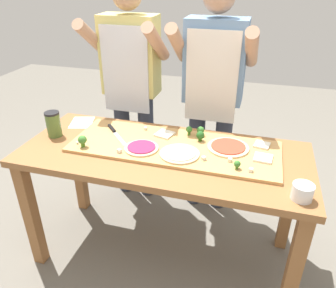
# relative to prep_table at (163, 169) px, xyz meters

# --- Properties ---
(ground_plane) EXTENTS (8.00, 8.00, 0.00)m
(ground_plane) POSITION_rel_prep_table_xyz_m (0.00, 0.00, -0.68)
(ground_plane) COLOR #6B665B
(prep_table) EXTENTS (1.66, 0.70, 0.80)m
(prep_table) POSITION_rel_prep_table_xyz_m (0.00, 0.00, 0.00)
(prep_table) COLOR brown
(prep_table) RESTS_ON ground
(cutting_board) EXTENTS (1.21, 0.44, 0.02)m
(cutting_board) POSITION_rel_prep_table_xyz_m (0.05, 0.06, 0.13)
(cutting_board) COLOR tan
(cutting_board) RESTS_ON prep_table
(chefs_knife) EXTENTS (0.22, 0.23, 0.02)m
(chefs_knife) POSITION_rel_prep_table_xyz_m (-0.35, 0.11, 0.14)
(chefs_knife) COLOR #B7BABF
(chefs_knife) RESTS_ON cutting_board
(pizza_whole_tomato_red) EXTENTS (0.24, 0.24, 0.02)m
(pizza_whole_tomato_red) POSITION_rel_prep_table_xyz_m (0.36, 0.11, 0.14)
(pizza_whole_tomato_red) COLOR beige
(pizza_whole_tomato_red) RESTS_ON cutting_board
(pizza_whole_beet_magenta) EXTENTS (0.20, 0.20, 0.02)m
(pizza_whole_beet_magenta) POSITION_rel_prep_table_xyz_m (-0.12, -0.04, 0.14)
(pizza_whole_beet_magenta) COLOR beige
(pizza_whole_beet_magenta) RESTS_ON cutting_board
(pizza_whole_white_garlic) EXTENTS (0.22, 0.22, 0.02)m
(pizza_whole_white_garlic) POSITION_rel_prep_table_xyz_m (0.11, -0.04, 0.14)
(pizza_whole_white_garlic) COLOR beige
(pizza_whole_white_garlic) RESTS_ON cutting_board
(pizza_slice_far_left) EXTENTS (0.12, 0.12, 0.01)m
(pizza_slice_far_left) POSITION_rel_prep_table_xyz_m (-0.04, 0.17, 0.14)
(pizza_slice_far_left) COLOR silver
(pizza_slice_far_left) RESTS_ON cutting_board
(pizza_slice_far_right) EXTENTS (0.10, 0.10, 0.01)m
(pizza_slice_far_right) POSITION_rel_prep_table_xyz_m (0.54, 0.19, 0.14)
(pizza_slice_far_right) COLOR silver
(pizza_slice_far_right) RESTS_ON cutting_board
(pizza_slice_near_left) EXTENTS (0.10, 0.10, 0.01)m
(pizza_slice_near_left) POSITION_rel_prep_table_xyz_m (0.55, 0.04, 0.14)
(pizza_slice_near_left) COLOR silver
(pizza_slice_near_left) RESTS_ON cutting_board
(broccoli_floret_front_mid) EXTENTS (0.04, 0.04, 0.06)m
(broccoli_floret_front_mid) POSITION_rel_prep_table_xyz_m (0.10, 0.21, 0.17)
(broccoli_floret_front_mid) COLOR #3F7220
(broccoli_floret_front_mid) RESTS_ON cutting_board
(broccoli_floret_back_mid) EXTENTS (0.05, 0.05, 0.07)m
(broccoli_floret_back_mid) POSITION_rel_prep_table_xyz_m (-0.45, -0.11, 0.18)
(broccoli_floret_back_mid) COLOR #487A23
(broccoli_floret_back_mid) RESTS_ON cutting_board
(broccoli_floret_center_right) EXTENTS (0.05, 0.05, 0.06)m
(broccoli_floret_center_right) POSITION_rel_prep_table_xyz_m (0.18, 0.15, 0.17)
(broccoli_floret_center_right) COLOR #2C5915
(broccoli_floret_center_right) RESTS_ON cutting_board
(broccoli_floret_front_right) EXTENTS (0.04, 0.04, 0.05)m
(broccoli_floret_front_right) POSITION_rel_prep_table_xyz_m (0.42, -0.10, 0.16)
(broccoli_floret_front_right) COLOR #3F7220
(broccoli_floret_front_right) RESTS_ON cutting_board
(broccoli_floret_back_left) EXTENTS (0.05, 0.05, 0.06)m
(broccoli_floret_back_left) POSITION_rel_prep_table_xyz_m (0.17, 0.22, 0.17)
(broccoli_floret_back_left) COLOR #3F7220
(broccoli_floret_back_left) RESTS_ON cutting_board
(cheese_crumble_a) EXTENTS (0.02, 0.02, 0.01)m
(cheese_crumble_a) POSITION_rel_prep_table_xyz_m (-0.50, -0.08, 0.14)
(cheese_crumble_a) COLOR silver
(cheese_crumble_a) RESTS_ON cutting_board
(cheese_crumble_b) EXTENTS (0.02, 0.02, 0.02)m
(cheese_crumble_b) POSITION_rel_prep_table_xyz_m (0.50, -0.11, 0.14)
(cheese_crumble_b) COLOR white
(cheese_crumble_b) RESTS_ON cutting_board
(cheese_crumble_c) EXTENTS (0.02, 0.02, 0.02)m
(cheese_crumble_c) POSITION_rel_prep_table_xyz_m (0.38, -0.03, 0.14)
(cheese_crumble_c) COLOR silver
(cheese_crumble_c) RESTS_ON cutting_board
(cheese_crumble_d) EXTENTS (0.02, 0.02, 0.02)m
(cheese_crumble_d) POSITION_rel_prep_table_xyz_m (-0.18, 0.21, 0.14)
(cheese_crumble_d) COLOR silver
(cheese_crumble_d) RESTS_ON cutting_board
(cheese_crumble_e) EXTENTS (0.03, 0.03, 0.02)m
(cheese_crumble_e) POSITION_rel_prep_table_xyz_m (-0.22, -0.11, 0.14)
(cheese_crumble_e) COLOR silver
(cheese_crumble_e) RESTS_ON cutting_board
(cheese_crumble_f) EXTENTS (0.03, 0.03, 0.02)m
(cheese_crumble_f) POSITION_rel_prep_table_xyz_m (0.24, -0.06, 0.14)
(cheese_crumble_f) COLOR white
(cheese_crumble_f) RESTS_ON cutting_board
(flour_cup) EXTENTS (0.10, 0.10, 0.08)m
(flour_cup) POSITION_rel_prep_table_xyz_m (0.73, -0.24, 0.15)
(flour_cup) COLOR white
(flour_cup) RESTS_ON prep_table
(sauce_jar) EXTENTS (0.09, 0.09, 0.16)m
(sauce_jar) POSITION_rel_prep_table_xyz_m (-0.71, 0.01, 0.20)
(sauce_jar) COLOR #517033
(sauce_jar) RESTS_ON prep_table
(recipe_note) EXTENTS (0.19, 0.22, 0.00)m
(recipe_note) POSITION_rel_prep_table_xyz_m (-0.65, 0.23, 0.12)
(recipe_note) COLOR white
(recipe_note) RESTS_ON prep_table
(cook_left) EXTENTS (0.54, 0.39, 1.67)m
(cook_left) POSITION_rel_prep_table_xyz_m (-0.43, 0.61, 0.32)
(cook_left) COLOR #333847
(cook_left) RESTS_ON ground
(cook_right) EXTENTS (0.54, 0.39, 1.67)m
(cook_right) POSITION_rel_prep_table_xyz_m (0.18, 0.61, 0.32)
(cook_right) COLOR #333847
(cook_right) RESTS_ON ground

